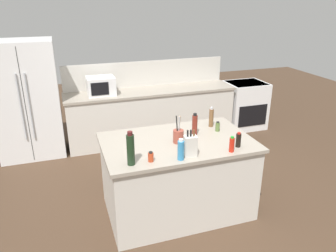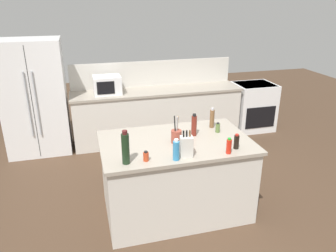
# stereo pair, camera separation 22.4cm
# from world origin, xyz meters

# --- Properties ---
(ground_plane) EXTENTS (14.00, 14.00, 0.00)m
(ground_plane) POSITION_xyz_m (0.00, 0.00, 0.00)
(ground_plane) COLOR #473323
(back_counter_run) EXTENTS (3.03, 0.66, 0.94)m
(back_counter_run) POSITION_xyz_m (0.30, 2.20, 0.47)
(back_counter_run) COLOR beige
(back_counter_run) RESTS_ON ground_plane
(wall_backsplash) EXTENTS (2.99, 0.03, 0.46)m
(wall_backsplash) POSITION_xyz_m (0.30, 2.52, 1.17)
(wall_backsplash) COLOR beige
(wall_backsplash) RESTS_ON back_counter_run
(kitchen_island) EXTENTS (1.74, 1.09, 0.94)m
(kitchen_island) POSITION_xyz_m (0.00, 0.00, 0.47)
(kitchen_island) COLOR beige
(kitchen_island) RESTS_ON ground_plane
(refrigerator) EXTENTS (0.99, 0.75, 1.88)m
(refrigerator) POSITION_xyz_m (-1.75, 2.25, 0.94)
(refrigerator) COLOR white
(refrigerator) RESTS_ON ground_plane
(range_oven) EXTENTS (0.76, 0.65, 0.92)m
(range_oven) POSITION_xyz_m (2.24, 2.20, 0.47)
(range_oven) COLOR white
(range_oven) RESTS_ON ground_plane
(microwave) EXTENTS (0.46, 0.39, 0.30)m
(microwave) POSITION_xyz_m (-0.57, 2.20, 1.09)
(microwave) COLOR white
(microwave) RESTS_ON back_counter_run
(knife_block) EXTENTS (0.14, 0.12, 0.29)m
(knife_block) POSITION_xyz_m (-0.01, -0.40, 1.05)
(knife_block) COLOR beige
(knife_block) RESTS_ON kitchen_island
(utensil_crock) EXTENTS (0.12, 0.12, 0.32)m
(utensil_crock) POSITION_xyz_m (-0.01, -0.05, 1.02)
(utensil_crock) COLOR brown
(utensil_crock) RESTS_ON kitchen_island
(soy_sauce_bottle) EXTENTS (0.06, 0.06, 0.17)m
(soy_sauce_bottle) POSITION_xyz_m (0.58, -0.36, 1.02)
(soy_sauce_bottle) COLOR black
(soy_sauce_bottle) RESTS_ON kitchen_island
(spice_jar_oregano) EXTENTS (0.05, 0.05, 0.12)m
(spice_jar_oregano) POSITION_xyz_m (0.57, 0.12, 1.00)
(spice_jar_oregano) COLOR #567038
(spice_jar_oregano) RESTS_ON kitchen_island
(pepper_grinder) EXTENTS (0.06, 0.06, 0.26)m
(pepper_grinder) POSITION_xyz_m (0.56, 0.28, 1.06)
(pepper_grinder) COLOR brown
(pepper_grinder) RESTS_ON kitchen_island
(dish_soap_bottle) EXTENTS (0.07, 0.07, 0.23)m
(dish_soap_bottle) POSITION_xyz_m (-0.13, -0.45, 1.05)
(dish_soap_bottle) COLOR #3384BC
(dish_soap_bottle) RESTS_ON kitchen_island
(spice_jar_paprika) EXTENTS (0.06, 0.06, 0.11)m
(spice_jar_paprika) POSITION_xyz_m (-0.43, -0.39, 0.99)
(spice_jar_paprika) COLOR #B73D1E
(spice_jar_paprika) RESTS_ON kitchen_island
(vinegar_bottle) EXTENTS (0.06, 0.06, 0.27)m
(vinegar_bottle) POSITION_xyz_m (0.25, 0.10, 1.07)
(vinegar_bottle) COLOR maroon
(vinegar_bottle) RESTS_ON kitchen_island
(hot_sauce_bottle) EXTENTS (0.06, 0.06, 0.18)m
(hot_sauce_bottle) POSITION_xyz_m (0.45, -0.45, 1.02)
(hot_sauce_bottle) COLOR red
(hot_sauce_bottle) RESTS_ON kitchen_island
(wine_bottle) EXTENTS (0.08, 0.08, 0.35)m
(wine_bottle) POSITION_xyz_m (-0.63, -0.39, 1.11)
(wine_bottle) COLOR black
(wine_bottle) RESTS_ON kitchen_island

